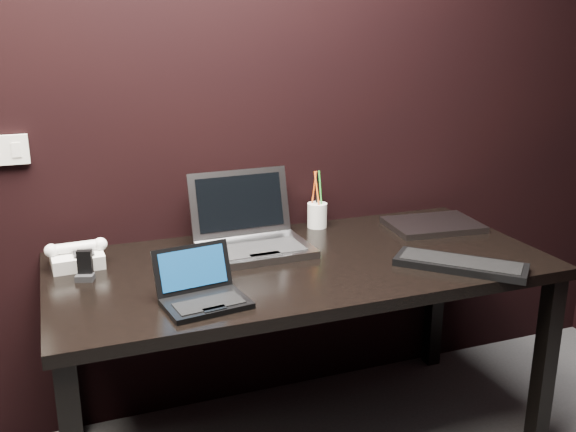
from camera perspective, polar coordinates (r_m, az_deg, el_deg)
name	(u,v)px	position (r m, az deg, el deg)	size (l,w,h in m)	color
wall_back	(184,89)	(2.40, -9.19, 11.07)	(4.00, 4.00, 0.00)	black
wall_switch	(5,150)	(2.36, -23.85, 5.37)	(0.15, 0.02, 0.10)	silver
desk	(301,281)	(2.26, 1.17, -5.81)	(1.70, 0.80, 0.74)	black
netbook	(202,293)	(1.91, -7.62, -6.79)	(0.26, 0.24, 0.15)	black
silver_laptop	(251,236)	(2.32, -3.29, -1.79)	(0.39, 0.36, 0.26)	gray
ext_keyboard	(461,264)	(2.23, 15.08, -4.17)	(0.41, 0.41, 0.03)	black
closed_laptop	(433,225)	(2.64, 12.77, -0.76)	(0.38, 0.29, 0.02)	gray
desk_phone	(77,256)	(2.28, -18.26, -3.39)	(0.21, 0.16, 0.10)	silver
mobile_phone	(85,269)	(2.16, -17.59, -4.50)	(0.07, 0.06, 0.10)	black
pen_cup	(317,214)	(2.58, 2.61, 0.17)	(0.08, 0.08, 0.23)	white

